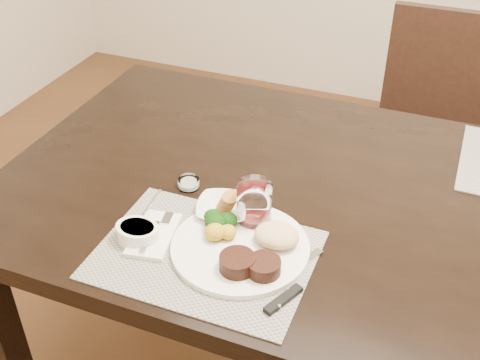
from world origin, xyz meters
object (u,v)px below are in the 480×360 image
at_px(chair_far, 431,121).
at_px(cracker_bowl, 224,209).
at_px(steak_knife, 288,291).
at_px(wine_glass_near, 254,206).
at_px(dinner_plate, 246,246).

bearing_deg(chair_far, cracker_bowl, -109.09).
bearing_deg(steak_knife, wine_glass_near, 152.44).
bearing_deg(wine_glass_near, chair_far, 74.58).
height_order(dinner_plate, cracker_bowl, cracker_bowl).
height_order(chair_far, wine_glass_near, chair_far).
relative_size(chair_far, steak_knife, 4.02).
distance_m(cracker_bowl, wine_glass_near, 0.08).
bearing_deg(cracker_bowl, wine_glass_near, -2.63).
xyz_separation_m(dinner_plate, wine_glass_near, (-0.02, 0.10, 0.03)).
height_order(steak_knife, cracker_bowl, cracker_bowl).
xyz_separation_m(chair_far, steak_knife, (-0.16, -1.28, 0.26)).
bearing_deg(chair_far, wine_glass_near, -105.42).
bearing_deg(chair_far, steak_knife, -97.31).
bearing_deg(cracker_bowl, steak_knife, -40.21).
xyz_separation_m(cracker_bowl, wine_glass_near, (0.08, -0.00, 0.03)).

